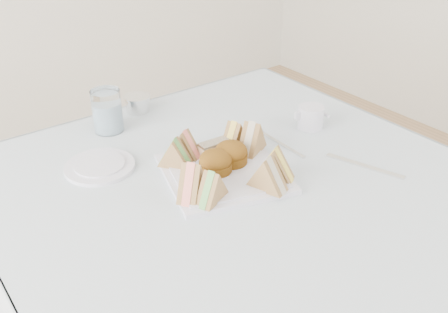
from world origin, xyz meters
TOP-DOWN VIEW (x-y plane):
  - table at (0.00, 0.00)m, footprint 0.90×0.90m
  - tablecloth at (0.00, 0.00)m, footprint 1.02×1.02m
  - serving_plate at (-0.01, 0.04)m, footprint 0.32×0.32m
  - sandwich_fl_a at (-0.12, 0.01)m, footprint 0.09×0.08m
  - sandwich_fl_b at (-0.10, -0.03)m, footprint 0.08×0.06m
  - sandwich_fr_a at (0.06, -0.04)m, footprint 0.08×0.09m
  - sandwich_fr_b at (0.02, -0.06)m, footprint 0.06×0.09m
  - sandwich_bl_a at (-0.09, 0.13)m, footprint 0.08×0.08m
  - sandwich_bl_b at (-0.05, 0.15)m, footprint 0.07×0.08m
  - sandwich_br_a at (0.09, 0.07)m, footprint 0.10×0.08m
  - sandwich_br_b at (0.07, 0.11)m, footprint 0.09×0.06m
  - scone_left at (-0.03, 0.05)m, footprint 0.09×0.09m
  - scone_right at (0.02, 0.06)m, footprint 0.08×0.08m
  - pastry_slice at (0.01, 0.12)m, footprint 0.07×0.03m
  - side_plate at (-0.22, 0.24)m, footprint 0.21×0.21m
  - water_glass at (-0.12, 0.40)m, footprint 0.10×0.10m
  - tea_strainer at (-0.00, 0.46)m, footprint 0.09×0.09m
  - knife at (0.27, -0.12)m, footprint 0.07×0.18m
  - fork at (0.19, 0.07)m, footprint 0.01×0.16m
  - creamer_jug at (0.31, 0.10)m, footprint 0.09×0.09m

SIDE VIEW (x-z plane):
  - table at x=0.00m, z-range 0.00..0.74m
  - tablecloth at x=0.00m, z-range 0.74..0.75m
  - fork at x=0.19m, z-range 0.75..0.75m
  - knife at x=0.27m, z-range 0.75..0.75m
  - side_plate at x=-0.22m, z-range 0.75..0.75m
  - serving_plate at x=-0.01m, z-range 0.75..0.76m
  - tea_strainer at x=0.00m, z-range 0.75..0.79m
  - pastry_slice at x=0.01m, z-range 0.76..0.79m
  - creamer_jug at x=0.31m, z-range 0.75..0.81m
  - scone_left at x=-0.03m, z-range 0.76..0.81m
  - scone_right at x=0.02m, z-range 0.76..0.81m
  - sandwich_fl_b at x=-0.10m, z-range 0.76..0.83m
  - sandwich_bl_b at x=-0.05m, z-range 0.76..0.83m
  - sandwich_br_b at x=0.07m, z-range 0.76..0.83m
  - sandwich_bl_a at x=-0.09m, z-range 0.76..0.83m
  - sandwich_fr_a at x=0.06m, z-range 0.76..0.83m
  - sandwich_fr_b at x=0.02m, z-range 0.76..0.83m
  - sandwich_fl_a at x=-0.12m, z-range 0.76..0.83m
  - sandwich_br_a at x=0.09m, z-range 0.76..0.84m
  - water_glass at x=-0.12m, z-range 0.75..0.86m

